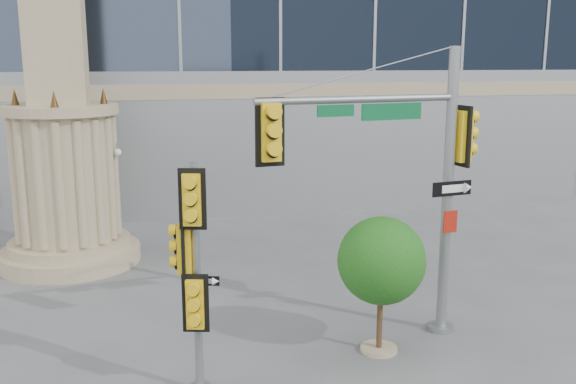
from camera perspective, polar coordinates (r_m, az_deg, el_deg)
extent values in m
plane|color=#545456|center=(14.04, 3.19, -15.76)|extent=(120.00, 120.00, 0.00)
cylinder|color=tan|center=(22.04, -18.73, -5.31)|extent=(4.40, 4.40, 0.50)
cylinder|color=tan|center=(21.93, -18.80, -4.31)|extent=(3.80, 3.80, 0.30)
cylinder|color=tan|center=(21.46, -19.17, 1.22)|extent=(3.00, 3.00, 4.00)
cylinder|color=tan|center=(21.19, -19.57, 6.94)|extent=(3.50, 3.50, 0.30)
cone|color=#472D14|center=(21.05, -16.10, 8.22)|extent=(0.24, 0.24, 0.50)
cone|color=#472D14|center=(21.37, -23.13, 7.79)|extent=(0.24, 0.24, 0.50)
cylinder|color=slate|center=(16.40, 13.42, -11.61)|extent=(0.63, 0.63, 0.14)
cylinder|color=slate|center=(15.41, 14.00, -0.21)|extent=(0.25, 0.25, 6.76)
cylinder|color=slate|center=(13.88, 6.35, 8.19)|extent=(4.70, 0.88, 0.16)
cube|color=#0B5C2F|center=(14.26, 9.21, 7.07)|extent=(1.45, 0.27, 0.36)
cube|color=yellow|center=(13.12, -1.63, 5.34)|extent=(0.66, 0.41, 1.41)
cube|color=yellow|center=(15.38, 15.21, 4.82)|extent=(0.41, 0.66, 1.41)
cube|color=black|center=(15.25, 14.37, 0.30)|extent=(1.03, 0.19, 0.34)
cube|color=#AB1C0F|center=(15.42, 14.22, -2.57)|extent=(0.36, 0.09, 0.52)
cylinder|color=slate|center=(12.53, -8.11, -7.85)|extent=(0.17, 0.17, 4.60)
cube|color=yellow|center=(11.89, -8.50, -0.63)|extent=(0.55, 0.37, 1.15)
cube|color=yellow|center=(12.37, -9.12, -5.01)|extent=(0.37, 0.55, 1.15)
cube|color=yellow|center=(12.48, -8.21, -9.75)|extent=(0.55, 0.37, 1.15)
cube|color=black|center=(12.39, -7.44, -7.84)|extent=(0.56, 0.16, 0.18)
cylinder|color=tan|center=(15.08, 8.07, -13.63)|extent=(0.84, 0.84, 0.09)
cylinder|color=#382314|center=(14.76, 8.16, -10.86)|extent=(0.13, 0.13, 1.67)
sphere|color=#174E12|center=(14.31, 8.31, -6.05)|extent=(1.95, 1.95, 1.95)
sphere|color=#174E12|center=(14.75, 9.49, -6.68)|extent=(1.21, 1.21, 1.21)
sphere|color=#174E12|center=(14.07, 7.37, -7.33)|extent=(1.02, 1.02, 1.02)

